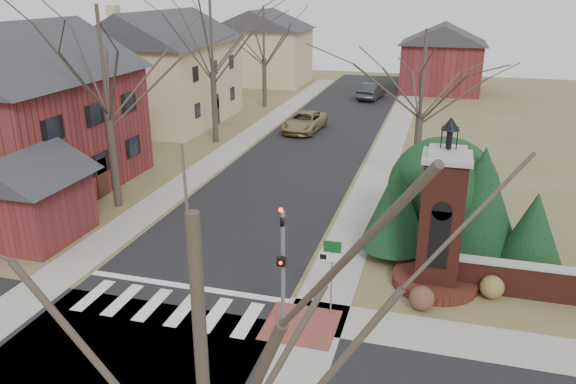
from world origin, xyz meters
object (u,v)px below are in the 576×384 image
(sign_post, at_px, (332,263))
(pickup_truck, at_px, (305,122))
(distant_car, at_px, (372,91))
(brick_gate_monument, at_px, (440,233))
(traffic_signal_pole, at_px, (283,260))

(sign_post, bearing_deg, pickup_truck, 106.14)
(pickup_truck, height_order, distant_car, distant_car)
(brick_gate_monument, bearing_deg, traffic_signal_pole, -136.76)
(sign_post, height_order, brick_gate_monument, brick_gate_monument)
(traffic_signal_pole, distance_m, brick_gate_monument, 6.47)
(sign_post, distance_m, distant_car, 39.67)
(sign_post, distance_m, brick_gate_monument, 4.55)
(sign_post, relative_size, distant_car, 0.56)
(sign_post, height_order, pickup_truck, sign_post)
(brick_gate_monument, relative_size, distant_car, 1.31)
(brick_gate_monument, distance_m, pickup_truck, 24.33)
(pickup_truck, xyz_separation_m, distant_car, (3.20, 14.59, 0.07))
(traffic_signal_pole, height_order, pickup_truck, traffic_signal_pole)
(sign_post, distance_m, pickup_truck, 25.91)
(brick_gate_monument, relative_size, pickup_truck, 1.21)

